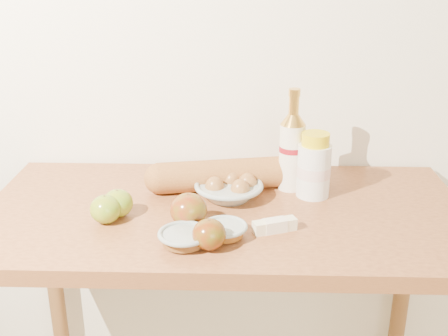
{
  "coord_description": "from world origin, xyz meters",
  "views": [
    {
      "loc": [
        0.04,
        -0.08,
        1.51
      ],
      "look_at": [
        0.0,
        1.15,
        1.02
      ],
      "focal_mm": 45.0,
      "sensor_mm": 36.0,
      "label": 1
    }
  ],
  "objects_px": {
    "table": "(224,252)",
    "baguette": "(238,174)",
    "cream_bottle": "(314,167)",
    "egg_bowl": "(229,188)",
    "bourbon_bottle": "(292,149)"
  },
  "relations": [
    {
      "from": "table",
      "to": "bourbon_bottle",
      "type": "height_order",
      "value": "bourbon_bottle"
    },
    {
      "from": "table",
      "to": "cream_bottle",
      "type": "distance_m",
      "value": 0.32
    },
    {
      "from": "bourbon_bottle",
      "to": "egg_bowl",
      "type": "xyz_separation_m",
      "value": [
        -0.16,
        -0.07,
        -0.09
      ]
    },
    {
      "from": "table",
      "to": "egg_bowl",
      "type": "relative_size",
      "value": 5.68
    },
    {
      "from": "bourbon_bottle",
      "to": "egg_bowl",
      "type": "bearing_deg",
      "value": -173.15
    },
    {
      "from": "table",
      "to": "cream_bottle",
      "type": "relative_size",
      "value": 7.03
    },
    {
      "from": "table",
      "to": "baguette",
      "type": "bearing_deg",
      "value": 76.17
    },
    {
      "from": "table",
      "to": "egg_bowl",
      "type": "xyz_separation_m",
      "value": [
        0.01,
        0.07,
        0.15
      ]
    },
    {
      "from": "cream_bottle",
      "to": "baguette",
      "type": "bearing_deg",
      "value": 159.93
    },
    {
      "from": "table",
      "to": "egg_bowl",
      "type": "distance_m",
      "value": 0.16
    },
    {
      "from": "table",
      "to": "egg_bowl",
      "type": "height_order",
      "value": "egg_bowl"
    },
    {
      "from": "egg_bowl",
      "to": "baguette",
      "type": "height_order",
      "value": "baguette"
    },
    {
      "from": "baguette",
      "to": "cream_bottle",
      "type": "bearing_deg",
      "value": -22.24
    },
    {
      "from": "table",
      "to": "baguette",
      "type": "xyz_separation_m",
      "value": [
        0.03,
        0.13,
        0.16
      ]
    },
    {
      "from": "bourbon_bottle",
      "to": "baguette",
      "type": "relative_size",
      "value": 0.54
    }
  ]
}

